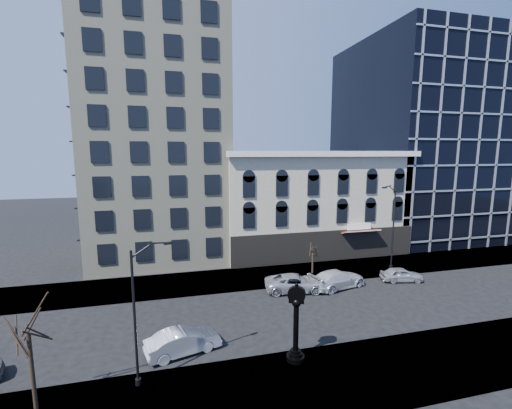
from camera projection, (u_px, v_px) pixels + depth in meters
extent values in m
plane|color=black|center=(243.00, 319.00, 25.64)|extent=(160.00, 160.00, 0.00)
cube|color=#9B988D|center=(226.00, 280.00, 33.30)|extent=(160.00, 6.00, 0.12)
cube|color=#9B988D|center=(275.00, 388.00, 17.97)|extent=(160.00, 6.00, 0.12)
cube|color=#B9B495|center=(157.00, 94.00, 39.53)|extent=(15.00, 15.00, 38.00)
cube|color=beige|center=(309.00, 203.00, 42.99)|extent=(22.00, 10.00, 12.00)
cube|color=white|center=(330.00, 154.00, 37.08)|extent=(22.60, 0.80, 0.60)
cube|color=black|center=(326.00, 246.00, 38.78)|extent=(22.00, 0.30, 3.60)
cube|color=maroon|center=(361.00, 232.00, 38.99)|extent=(4.50, 1.18, 0.55)
cube|color=black|center=(421.00, 141.00, 51.45)|extent=(20.00, 20.00, 28.00)
cylinder|color=black|center=(295.00, 358.00, 20.31)|extent=(1.09, 1.09, 0.30)
cylinder|color=black|center=(295.00, 354.00, 20.27)|extent=(0.79, 0.79, 0.20)
cylinder|color=black|center=(295.00, 351.00, 20.24)|extent=(0.59, 0.59, 0.16)
cylinder|color=black|center=(296.00, 327.00, 20.02)|extent=(0.32, 0.32, 2.87)
sphere|color=black|center=(296.00, 303.00, 19.79)|extent=(0.55, 0.55, 0.55)
cube|color=black|center=(296.00, 301.00, 19.77)|extent=(0.90, 0.56, 0.25)
cylinder|color=black|center=(297.00, 294.00, 19.71)|extent=(1.07, 0.71, 1.03)
cylinder|color=white|center=(298.00, 296.00, 19.55)|extent=(0.80, 0.37, 0.87)
cylinder|color=white|center=(296.00, 293.00, 19.87)|extent=(0.80, 0.37, 0.87)
sphere|color=black|center=(297.00, 285.00, 19.62)|extent=(0.20, 0.20, 0.20)
cylinder|color=black|center=(135.00, 320.00, 17.62)|extent=(0.14, 0.14, 7.36)
cylinder|color=black|center=(138.00, 382.00, 18.14)|extent=(0.31, 0.31, 0.34)
cube|color=black|center=(163.00, 244.00, 17.84)|extent=(0.50, 0.31, 0.12)
cylinder|color=black|center=(393.00, 229.00, 35.51)|extent=(0.16, 0.16, 8.63)
cylinder|color=black|center=(391.00, 267.00, 36.13)|extent=(0.36, 0.36, 0.40)
cube|color=black|center=(384.00, 188.00, 33.78)|extent=(0.59, 0.40, 0.14)
cylinder|color=#332519|center=(32.00, 373.00, 15.94)|extent=(0.19, 0.19, 4.04)
cylinder|color=#332519|center=(313.00, 263.00, 34.90)|extent=(0.19, 0.19, 2.04)
imported|color=silver|center=(183.00, 341.00, 21.17)|extent=(4.86, 2.76, 1.51)
imported|color=#A5A8AD|center=(295.00, 283.00, 30.65)|extent=(5.77, 3.30, 1.52)
imported|color=silver|center=(337.00, 279.00, 31.45)|extent=(5.98, 3.64, 1.62)
imported|color=#A5A8AD|center=(402.00, 274.00, 33.02)|extent=(4.19, 2.41, 1.34)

